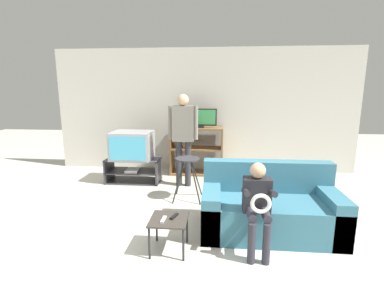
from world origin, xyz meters
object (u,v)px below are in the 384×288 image
object	(u,v)px
remote_control_white	(163,219)
tv_stand	(134,170)
couch	(269,209)
folding_stool	(188,165)
television_flat	(198,119)
media_shelf	(196,150)
person_standing_adult	(183,131)
person_seated_child	(258,201)
snack_table	(169,223)
television_main	(132,145)
remote_control_black	(174,216)

from	to	relation	value
remote_control_white	tv_stand	bearing A→B (deg)	118.55
remote_control_white	couch	xyz separation A→B (m)	(1.22, 0.59, -0.10)
folding_stool	television_flat	bearing A→B (deg)	87.60
tv_stand	folding_stool	size ratio (longest dim) A/B	1.46
tv_stand	television_flat	size ratio (longest dim) A/B	1.30
media_shelf	person_standing_adult	distance (m)	0.95
tv_stand	person_seated_child	distance (m)	3.00
couch	snack_table	bearing A→B (deg)	-155.05
couch	person_standing_adult	distance (m)	2.14
remote_control_white	person_seated_child	distance (m)	1.03
television_main	television_flat	world-z (taller)	television_flat
folding_stool	snack_table	distance (m)	1.49
remote_control_white	television_flat	bearing A→B (deg)	91.31
media_shelf	television_flat	bearing A→B (deg)	-36.59
person_standing_adult	folding_stool	bearing A→B (deg)	-77.16
television_main	tv_stand	bearing A→B (deg)	35.13
television_main	media_shelf	bearing A→B (deg)	28.64
television_flat	person_seated_child	xyz separation A→B (m)	(0.84, -2.80, -0.58)
tv_stand	remote_control_white	world-z (taller)	tv_stand
television_main	remote_control_black	xyz separation A→B (m)	(1.14, -2.20, -0.33)
person_seated_child	snack_table	bearing A→B (deg)	-175.94
remote_control_black	couch	xyz separation A→B (m)	(1.12, 0.50, -0.10)
tv_stand	remote_control_black	size ratio (longest dim) A/B	7.02
snack_table	person_standing_adult	xyz separation A→B (m)	(-0.10, 2.11, 0.69)
person_seated_child	folding_stool	bearing A→B (deg)	122.72
media_shelf	snack_table	world-z (taller)	media_shelf
snack_table	remote_control_white	world-z (taller)	remote_control_white
media_shelf	person_seated_child	distance (m)	2.95
tv_stand	television_flat	distance (m)	1.64
couch	remote_control_black	bearing A→B (deg)	-155.76
remote_control_white	snack_table	bearing A→B (deg)	45.62
media_shelf	remote_control_black	size ratio (longest dim) A/B	7.50
tv_stand	television_flat	xyz separation A→B (m)	(1.19, 0.62, 0.94)
media_shelf	couch	size ratio (longest dim) A/B	0.65
tv_stand	media_shelf	bearing A→B (deg)	28.59
television_flat	person_standing_adult	size ratio (longest dim) A/B	0.47
television_flat	remote_control_black	world-z (taller)	television_flat
snack_table	television_flat	bearing A→B (deg)	87.82
snack_table	couch	distance (m)	1.29
folding_stool	remote_control_white	size ratio (longest dim) A/B	4.81
remote_control_black	person_standing_adult	distance (m)	2.17
snack_table	remote_control_white	xyz separation A→B (m)	(-0.05, -0.05, 0.06)
television_main	remote_control_white	bearing A→B (deg)	-65.69
television_flat	remote_control_black	distance (m)	2.93
television_main	person_seated_child	distance (m)	2.99
remote_control_white	person_seated_child	size ratio (longest dim) A/B	0.15
television_main	remote_control_white	size ratio (longest dim) A/B	5.19
tv_stand	person_seated_child	size ratio (longest dim) A/B	1.02
person_standing_adult	snack_table	bearing A→B (deg)	-87.42
couch	media_shelf	bearing A→B (deg)	114.88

